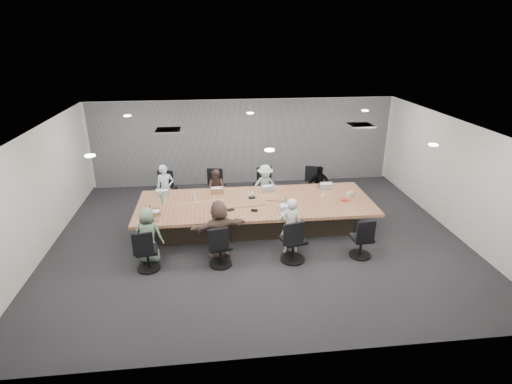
{
  "coord_description": "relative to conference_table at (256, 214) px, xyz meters",
  "views": [
    {
      "loc": [
        -1.06,
        -8.84,
        4.81
      ],
      "look_at": [
        0.0,
        0.4,
        1.05
      ],
      "focal_mm": 28.0,
      "sensor_mm": 36.0,
      "label": 1
    }
  ],
  "objects": [
    {
      "name": "person_5",
      "position": [
        -0.97,
        -1.35,
        0.29
      ],
      "size": [
        1.34,
        0.71,
        1.38
      ],
      "primitive_type": "imported",
      "rotation": [
        0.0,
        0.0,
        3.39
      ],
      "color": "brown",
      "rests_on": "ground"
    },
    {
      "name": "mic_right",
      "position": [
        -0.07,
        0.25,
        0.36
      ],
      "size": [
        0.18,
        0.13,
        0.03
      ],
      "primitive_type": "cube",
      "rotation": [
        0.0,
        0.0,
        0.14
      ],
      "color": "black",
      "rests_on": "conference_table"
    },
    {
      "name": "ceiling",
      "position": [
        0.0,
        -0.5,
        2.4
      ],
      "size": [
        10.0,
        8.0,
        0.0
      ],
      "primitive_type": "cube",
      "color": "white",
      "rests_on": "wall_back"
    },
    {
      "name": "bottle_clear",
      "position": [
        -1.55,
        0.24,
        0.46
      ],
      "size": [
        0.07,
        0.07,
        0.24
      ],
      "primitive_type": "cylinder",
      "rotation": [
        0.0,
        0.0,
        0.0
      ],
      "color": "silver",
      "rests_on": "conference_table"
    },
    {
      "name": "mic_left",
      "position": [
        -0.67,
        -0.45,
        0.35
      ],
      "size": [
        0.19,
        0.16,
        0.03
      ],
      "primitive_type": "cube",
      "rotation": [
        0.0,
        0.0,
        0.37
      ],
      "color": "black",
      "rests_on": "conference_table"
    },
    {
      "name": "bottle_green_right",
      "position": [
        0.74,
        -0.23,
        0.45
      ],
      "size": [
        0.08,
        0.08,
        0.22
      ],
      "primitive_type": "cylinder",
      "rotation": [
        0.0,
        0.0,
        0.3
      ],
      "color": "#519263",
      "rests_on": "conference_table"
    },
    {
      "name": "stapler",
      "position": [
        -0.09,
        -0.59,
        0.37
      ],
      "size": [
        0.16,
        0.08,
        0.06
      ],
      "primitive_type": "cube",
      "rotation": [
        0.0,
        0.0,
        -0.26
      ],
      "color": "black",
      "rests_on": "conference_table"
    },
    {
      "name": "curtain",
      "position": [
        0.0,
        3.42,
        1.0
      ],
      "size": [
        9.8,
        0.04,
        2.8
      ],
      "primitive_type": "cube",
      "color": "gray",
      "rests_on": "ground"
    },
    {
      "name": "chair_1",
      "position": [
        -0.96,
        1.7,
        0.03
      ],
      "size": [
        0.67,
        0.67,
        0.86
      ],
      "primitive_type": null,
      "rotation": [
        0.0,
        0.0,
        2.96
      ],
      "color": "black",
      "rests_on": "ground"
    },
    {
      "name": "laptop_2",
      "position": [
        0.43,
        0.8,
        0.35
      ],
      "size": [
        0.39,
        0.3,
        0.02
      ],
      "primitive_type": "cube",
      "rotation": [
        0.0,
        0.0,
        3.33
      ],
      "color": "#B2B2B7",
      "rests_on": "conference_table"
    },
    {
      "name": "person_6",
      "position": [
        0.65,
        -1.35,
        0.28
      ],
      "size": [
        0.5,
        0.34,
        1.37
      ],
      "primitive_type": "imported",
      "rotation": [
        0.0,
        0.0,
        3.12
      ],
      "color": "silver",
      "rests_on": "ground"
    },
    {
      "name": "snack_packet",
      "position": [
        2.31,
        -0.19,
        0.36
      ],
      "size": [
        0.21,
        0.17,
        0.04
      ],
      "primitive_type": "cube",
      "rotation": [
        0.0,
        0.0,
        -0.31
      ],
      "color": "red",
      "rests_on": "conference_table"
    },
    {
      "name": "person_2",
      "position": [
        0.43,
        1.35,
        0.23
      ],
      "size": [
        0.89,
        0.6,
        1.27
      ],
      "primitive_type": "imported",
      "rotation": [
        0.0,
        0.0,
        6.45
      ],
      "color": "#B1C9B2",
      "rests_on": "ground"
    },
    {
      "name": "cup_white_near",
      "position": [
        1.79,
        0.09,
        0.38
      ],
      "size": [
        0.08,
        0.08,
        0.09
      ],
      "primitive_type": "cylinder",
      "rotation": [
        0.0,
        0.0,
        -0.12
      ],
      "color": "white",
      "rests_on": "conference_table"
    },
    {
      "name": "chair_6",
      "position": [
        0.65,
        -1.7,
        0.03
      ],
      "size": [
        0.7,
        0.7,
        0.87
      ],
      "primitive_type": null,
      "rotation": [
        0.0,
        0.0,
        0.23
      ],
      "color": "black",
      "rests_on": "ground"
    },
    {
      "name": "wall_back",
      "position": [
        0.0,
        3.5,
        1.0
      ],
      "size": [
        10.0,
        0.0,
        2.8
      ],
      "primitive_type": "cube",
      "rotation": [
        1.57,
        0.0,
        0.0
      ],
      "color": "silver",
      "rests_on": "ground"
    },
    {
      "name": "laptop_1",
      "position": [
        -0.96,
        0.8,
        0.35
      ],
      "size": [
        0.35,
        0.25,
        0.02
      ],
      "primitive_type": "cube",
      "rotation": [
        0.0,
        0.0,
        3.18
      ],
      "color": "#8C6647",
      "rests_on": "conference_table"
    },
    {
      "name": "laptop_0",
      "position": [
        -2.41,
        0.8,
        0.35
      ],
      "size": [
        0.34,
        0.23,
        0.02
      ],
      "primitive_type": "cube",
      "rotation": [
        0.0,
        0.0,
        3.14
      ],
      "color": "#B2B2B7",
      "rests_on": "conference_table"
    },
    {
      "name": "cup_white_far",
      "position": [
        -0.06,
        0.34,
        0.39
      ],
      "size": [
        0.09,
        0.09,
        0.11
      ],
      "primitive_type": "cylinder",
      "rotation": [
        0.0,
        0.0,
        -0.07
      ],
      "color": "white",
      "rests_on": "conference_table"
    },
    {
      "name": "person_4",
      "position": [
        -2.53,
        -1.35,
        0.25
      ],
      "size": [
        0.71,
        0.55,
        1.29
      ],
      "primitive_type": "imported",
      "rotation": [
        0.0,
        0.0,
        2.91
      ],
      "color": "slate",
      "rests_on": "ground"
    },
    {
      "name": "person_3",
      "position": [
        2.03,
        1.35,
        0.19
      ],
      "size": [
        0.72,
        0.36,
        1.18
      ],
      "primitive_type": "imported",
      "rotation": [
        0.0,
        0.0,
        6.38
      ],
      "color": "black",
      "rests_on": "ground"
    },
    {
      "name": "mug_brown",
      "position": [
        -2.65,
        -0.2,
        0.39
      ],
      "size": [
        0.12,
        0.12,
        0.11
      ],
      "primitive_type": "cylinder",
      "rotation": [
        0.0,
        0.0,
        -0.41
      ],
      "color": "brown",
      "rests_on": "conference_table"
    },
    {
      "name": "laptop_3",
      "position": [
        2.03,
        0.8,
        0.35
      ],
      "size": [
        0.35,
        0.24,
        0.02
      ],
      "primitive_type": "cube",
      "rotation": [
        0.0,
        0.0,
        3.14
      ],
      "color": "#B2B2B7",
      "rests_on": "conference_table"
    },
    {
      "name": "canvas_bag",
      "position": [
        2.53,
        0.06,
        0.4
      ],
      "size": [
        0.27,
        0.23,
        0.12
      ],
      "primitive_type": "cube",
      "rotation": [
        0.0,
        0.0,
        0.47
      ],
      "color": "#BCB498",
      "rests_on": "conference_table"
    },
    {
      "name": "person_1",
      "position": [
        -0.96,
        1.35,
        0.19
      ],
      "size": [
        0.67,
        0.58,
        1.19
      ],
      "primitive_type": "imported",
      "rotation": [
        0.0,
        0.0,
        6.04
      ],
      "color": "#4C332C",
      "rests_on": "ground"
    },
    {
      "name": "chair_3",
      "position": [
        2.03,
        1.7,
        -0.01
      ],
      "size": [
        0.68,
        0.68,
        0.79
      ],
      "primitive_type": null,
      "rotation": [
        0.0,
        0.0,
        2.81
      ],
      "color": "black",
      "rests_on": "ground"
    },
    {
      "name": "bottle_green_left",
      "position": [
        -2.37,
        0.18,
        0.47
      ],
      "size": [
        0.09,
        0.09,
        0.27
      ],
      "primitive_type": "cylinder",
      "rotation": [
        0.0,
        0.0,
        0.15
      ],
      "color": "#519263",
      "rests_on": "conference_table"
    },
    {
      "name": "chair_4",
      "position": [
        -2.53,
        -1.7,
        -0.01
      ],
      "size": [
        0.59,
        0.59,
        0.78
      ],
      "primitive_type": null,
      "rotation": [
        0.0,
        0.0,
        0.12
      ],
      "color": "black",
      "rests_on": "ground"
    },
    {
      "name": "floor",
      "position": [
        0.0,
        -0.5,
        -0.4
      ],
      "size": [
        10.0,
        8.0,
        0.0
      ],
      "primitive_type": "cube",
      "color": "#26262A",
      "rests_on": "ground"
    },
    {
      "name": "wall_front",
      "position": [
        0.0,
        -4.5,
        1.0
      ],
      "size": [
        10.0,
        0.0,
        2.8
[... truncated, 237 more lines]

